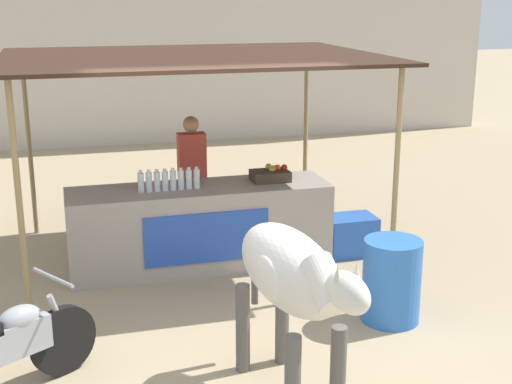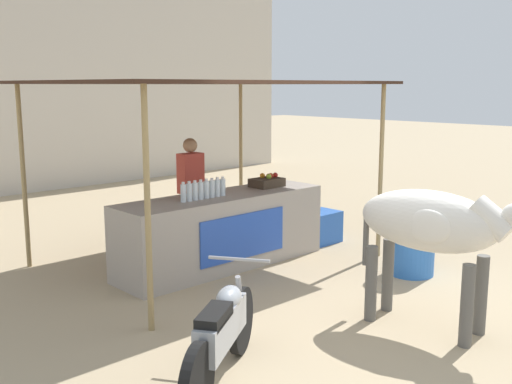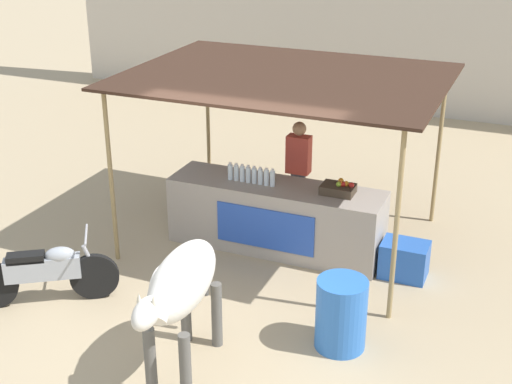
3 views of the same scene
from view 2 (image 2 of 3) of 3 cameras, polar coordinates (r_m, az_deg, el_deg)
ground_plane at (r=6.61m, az=9.52°, el=-11.02°), size 60.00×60.00×0.00m
stall_counter at (r=7.91m, az=-3.17°, el=-3.69°), size 3.00×0.82×0.96m
stall_awning at (r=7.92m, az=-4.74°, el=9.83°), size 4.20×3.20×2.42m
water_bottle_row at (r=7.54m, az=-5.01°, el=0.21°), size 0.70×0.07×0.25m
fruit_crate at (r=8.42m, az=1.08°, el=1.01°), size 0.44×0.32×0.18m
vendor_behind_counter at (r=8.45m, az=-6.21°, el=-0.29°), size 0.34×0.22×1.65m
cooler_box at (r=9.17m, az=6.07°, el=-3.35°), size 0.60×0.44×0.48m
water_barrel at (r=7.83m, az=14.64°, el=-4.67°), size 0.57×0.57×0.83m
cow at (r=5.99m, az=16.60°, el=-3.17°), size 0.69×1.85×1.44m
motorcycle_parked at (r=4.91m, az=-3.25°, el=-13.20°), size 1.55×1.06×0.90m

